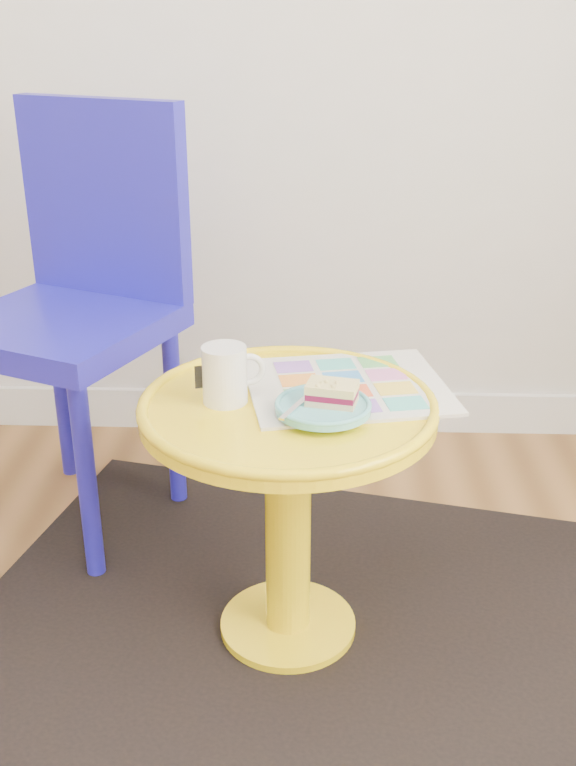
{
  "coord_description": "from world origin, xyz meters",
  "views": [
    {
      "loc": [
        0.82,
        -0.29,
        1.15
      ],
      "look_at": [
        0.77,
        1.08,
        0.54
      ],
      "focal_mm": 40.0,
      "sensor_mm": 36.0,
      "label": 1
    }
  ],
  "objects_px": {
    "side_table": "(288,473)",
    "plate": "(323,408)",
    "newspaper": "(347,386)",
    "mug": "(226,373)",
    "chair": "(80,292)"
  },
  "relations": [
    {
      "from": "plate",
      "to": "newspaper",
      "type": "bearing_deg",
      "value": 70.61
    },
    {
      "from": "side_table",
      "to": "chair",
      "type": "bearing_deg",
      "value": 136.41
    },
    {
      "from": "chair",
      "to": "mug",
      "type": "distance_m",
      "value": 0.6
    },
    {
      "from": "chair",
      "to": "plate",
      "type": "bearing_deg",
      "value": -20.11
    },
    {
      "from": "side_table",
      "to": "plate",
      "type": "bearing_deg",
      "value": -40.38
    },
    {
      "from": "mug",
      "to": "plate",
      "type": "relative_size",
      "value": 0.68
    },
    {
      "from": "chair",
      "to": "newspaper",
      "type": "xyz_separation_m",
      "value": [
        0.6,
        -0.39,
        -0.05
      ]
    },
    {
      "from": "side_table",
      "to": "plate",
      "type": "relative_size",
      "value": 3.23
    },
    {
      "from": "newspaper",
      "to": "mug",
      "type": "bearing_deg",
      "value": -173.66
    },
    {
      "from": "side_table",
      "to": "newspaper",
      "type": "distance_m",
      "value": 0.19
    },
    {
      "from": "newspaper",
      "to": "side_table",
      "type": "bearing_deg",
      "value": -156.48
    },
    {
      "from": "newspaper",
      "to": "mug",
      "type": "distance_m",
      "value": 0.23
    },
    {
      "from": "mug",
      "to": "plate",
      "type": "bearing_deg",
      "value": -34.82
    },
    {
      "from": "chair",
      "to": "mug",
      "type": "relative_size",
      "value": 8.61
    },
    {
      "from": "newspaper",
      "to": "mug",
      "type": "xyz_separation_m",
      "value": [
        -0.22,
        -0.07,
        0.05
      ]
    }
  ]
}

